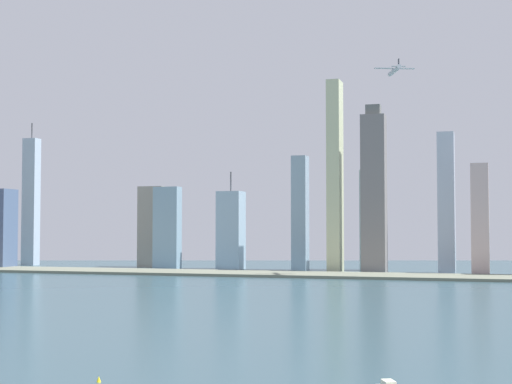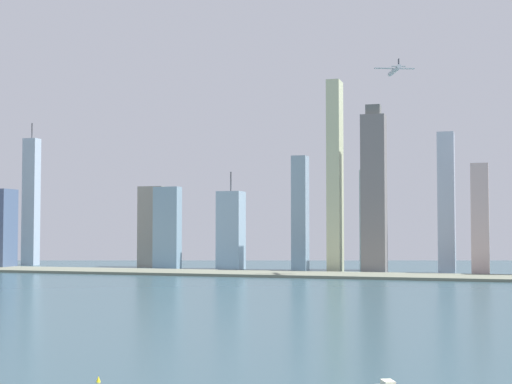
{
  "view_description": "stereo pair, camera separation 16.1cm",
  "coord_description": "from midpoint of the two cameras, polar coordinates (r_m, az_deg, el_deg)",
  "views": [
    {
      "loc": [
        210.33,
        -127.42,
        40.71
      ],
      "look_at": [
        10.33,
        516.56,
        72.89
      ],
      "focal_mm": 54.36,
      "sensor_mm": 36.0,
      "label": 1
    },
    {
      "loc": [
        210.49,
        -127.38,
        40.71
      ],
      "look_at": [
        10.33,
        516.56,
        72.89
      ],
      "focal_mm": 54.36,
      "sensor_mm": 36.0,
      "label": 2
    }
  ],
  "objects": [
    {
      "name": "waterfront_pier",
      "position": [
        689.85,
        -0.52,
        -6.02
      ],
      "size": [
        904.36,
        68.18,
        2.37
      ],
      "primitive_type": "cube",
      "color": "#656959",
      "rests_on": "ground"
    },
    {
      "name": "skyscraper_0",
      "position": [
        908.8,
        -16.22,
        -0.68
      ],
      "size": [
        16.25,
        12.66,
        160.47
      ],
      "color": "#A6B8CB",
      "rests_on": "ground"
    },
    {
      "name": "skyscraper_2",
      "position": [
        768.98,
        3.27,
        -1.55
      ],
      "size": [
        14.7,
        16.2,
        113.15
      ],
      "color": "#8BA6BA",
      "rests_on": "ground"
    },
    {
      "name": "skyscraper_3",
      "position": [
        725.63,
        5.84,
        1.15
      ],
      "size": [
        12.17,
        21.66,
        179.35
      ],
      "color": "beige",
      "rests_on": "ground"
    },
    {
      "name": "skyscraper_4",
      "position": [
        832.35,
        -7.58,
        -2.56
      ],
      "size": [
        27.79,
        19.88,
        85.82
      ],
      "color": "gray",
      "rests_on": "ground"
    },
    {
      "name": "skyscraper_5",
      "position": [
        713.97,
        8.68,
        -0.01
      ],
      "size": [
        21.91,
        17.99,
        154.22
      ],
      "color": "slate",
      "rests_on": "ground"
    },
    {
      "name": "skyscraper_6",
      "position": [
        770.12,
        8.47,
        -2.08
      ],
      "size": [
        18.98,
        23.71,
        98.27
      ],
      "color": "#9FBCBE",
      "rests_on": "ground"
    },
    {
      "name": "skyscraper_7",
      "position": [
        787.87,
        -6.54,
        -2.65
      ],
      "size": [
        26.14,
        13.67,
        83.18
      ],
      "color": "#7D9EB2",
      "rests_on": "ground"
    },
    {
      "name": "skyscraper_8",
      "position": [
        732.64,
        13.85,
        -0.77
      ],
      "size": [
        15.08,
        19.34,
        129.59
      ],
      "color": "#ADBBCC",
      "rests_on": "ground"
    },
    {
      "name": "skyscraper_10",
      "position": [
        704.95,
        16.17,
        -1.96
      ],
      "size": [
        15.06,
        22.4,
        97.8
      ],
      "color": "beige",
      "rests_on": "ground"
    },
    {
      "name": "skyscraper_12",
      "position": [
        832.88,
        -18.03,
        -2.6
      ],
      "size": [
        15.41,
        25.17,
        81.42
      ],
      "color": "#495D80",
      "rests_on": "ground"
    },
    {
      "name": "skyscraper_13",
      "position": [
        784.55,
        -1.86,
        -2.83
      ],
      "size": [
        24.43,
        23.1,
        98.75
      ],
      "color": "#92B0C4",
      "rests_on": "ground"
    },
    {
      "name": "channel_buoy_0",
      "position": [
        215.67,
        -11.5,
        -13.34
      ],
      "size": [
        1.24,
        1.24,
        1.59
      ],
      "primitive_type": "cone",
      "color": "yellow",
      "rests_on": "ground"
    },
    {
      "name": "airplane",
      "position": [
        672.95,
        10.14,
        8.8
      ],
      "size": [
        33.44,
        33.5,
        8.83
      ],
      "rotation": [
        0.0,
        0.0,
        1.94
      ],
      "color": "#B8BCC5"
    }
  ]
}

